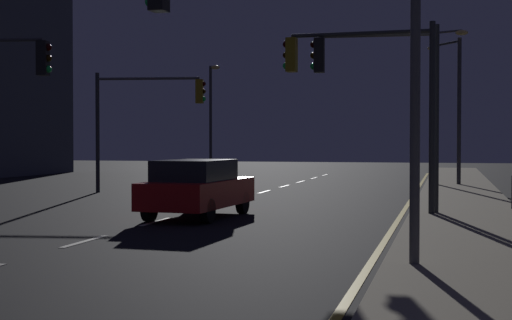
% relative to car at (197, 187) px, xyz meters
% --- Properties ---
extents(ground_plane, '(112.00, 112.00, 0.00)m').
position_rel_car_xyz_m(ground_plane, '(-0.68, -0.81, -0.82)').
color(ground_plane, black).
rests_on(ground_plane, ground).
extents(sidewalk_right, '(2.97, 77.00, 0.14)m').
position_rel_car_xyz_m(sidewalk_right, '(7.06, -0.81, -0.75)').
color(sidewalk_right, gray).
rests_on(sidewalk_right, ground).
extents(lane_markings_center, '(0.14, 50.00, 0.01)m').
position_rel_car_xyz_m(lane_markings_center, '(-0.68, 2.69, -0.82)').
color(lane_markings_center, silver).
rests_on(lane_markings_center, ground).
extents(lane_edge_line, '(0.14, 53.00, 0.01)m').
position_rel_car_xyz_m(lane_edge_line, '(5.32, 4.19, -0.82)').
color(lane_edge_line, gold).
rests_on(lane_edge_line, ground).
extents(car, '(2.07, 4.50, 1.57)m').
position_rel_car_xyz_m(car, '(0.00, 0.00, 0.00)').
color(car, '#B71414').
rests_on(car, ground).
extents(traffic_light_overhead_east, '(4.69, 0.45, 5.43)m').
position_rel_car_xyz_m(traffic_light_overhead_east, '(4.06, -7.37, 3.18)').
color(traffic_light_overhead_east, '#4C4C51').
rests_on(traffic_light_overhead_east, sidewalk_right).
extents(traffic_light_mid_left, '(3.49, 0.48, 5.09)m').
position_rel_car_xyz_m(traffic_light_mid_left, '(4.76, 1.48, 2.89)').
color(traffic_light_mid_left, '#2D3033').
rests_on(traffic_light_mid_left, sidewalk_right).
extents(traffic_light_mid_right, '(4.46, 0.87, 4.82)m').
position_rel_car_xyz_m(traffic_light_mid_right, '(-5.13, 9.07, 2.62)').
color(traffic_light_mid_right, '#2D3033').
rests_on(traffic_light_mid_right, ground).
extents(traffic_light_far_left, '(4.18, 0.40, 5.12)m').
position_rel_car_xyz_m(traffic_light_far_left, '(4.34, 1.29, 2.94)').
color(traffic_light_far_left, '#2D3033').
rests_on(traffic_light_far_left, sidewalk_right).
extents(street_lamp_across_street, '(1.54, 1.82, 6.56)m').
position_rel_car_xyz_m(street_lamp_across_street, '(6.81, 16.23, 3.34)').
color(street_lamp_across_street, '#38383D').
rests_on(street_lamp_across_street, sidewalk_right).
extents(street_lamp_far_end, '(1.62, 0.85, 6.99)m').
position_rel_car_xyz_m(street_lamp_far_end, '(6.13, 16.09, 3.52)').
color(street_lamp_far_end, '#2D3033').
rests_on(street_lamp_far_end, sidewalk_right).
extents(street_lamp_mid_block, '(1.14, 1.77, 6.77)m').
position_rel_car_xyz_m(street_lamp_mid_block, '(-7.69, 25.98, 3.29)').
color(street_lamp_mid_block, '#38383D').
rests_on(street_lamp_mid_block, ground).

